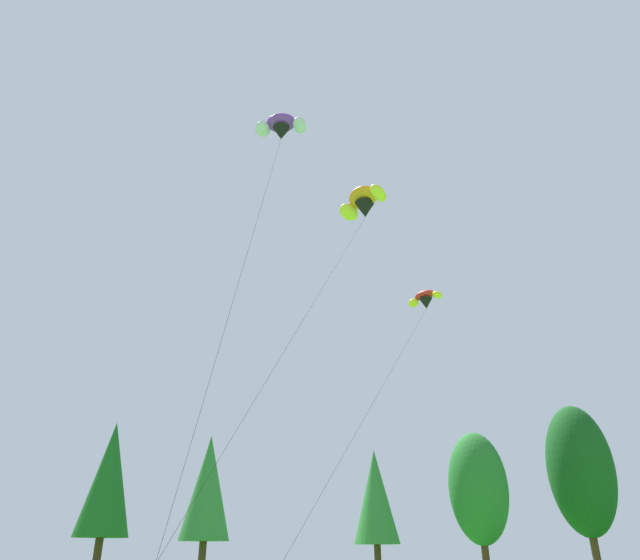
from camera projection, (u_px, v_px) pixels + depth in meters
The scene contains 8 objects.
treeline_tree_d at pixel (109, 478), 46.05m from camera, with size 4.20×4.20×11.82m.
treeline_tree_e at pixel (208, 487), 47.03m from camera, with size 4.02×4.02×10.99m.
treeline_tree_f at pixel (375, 496), 49.41m from camera, with size 3.85×3.85×10.25m.
treeline_tree_g at pixel (478, 488), 48.83m from camera, with size 4.93×4.93×11.58m.
treeline_tree_h at pixel (580, 470), 51.80m from camera, with size 5.71×5.71×14.49m.
parafoil_kite_high_purple at pixel (281, 128), 34.73m from camera, with size 5.44×8.09×24.35m.
parafoil_kite_mid_red_yellow at pixel (425, 300), 39.26m from camera, with size 11.57×14.28×16.65m.
parafoil_kite_far_orange at pixel (364, 203), 35.91m from camera, with size 10.71×11.24×21.12m.
Camera 1 is at (-0.49, -0.73, 1.93)m, focal length 32.40 mm.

